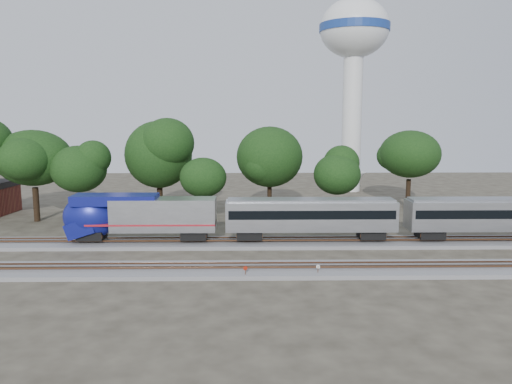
% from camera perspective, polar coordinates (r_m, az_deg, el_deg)
% --- Properties ---
extents(ground, '(160.00, 160.00, 0.00)m').
position_cam_1_polar(ground, '(50.22, -5.74, -7.74)').
color(ground, '#383328').
rests_on(ground, ground).
extents(track_far, '(160.00, 5.00, 0.73)m').
position_cam_1_polar(track_far, '(55.94, -5.23, -5.83)').
color(track_far, slate).
rests_on(track_far, ground).
extents(track_near, '(160.00, 5.00, 0.73)m').
position_cam_1_polar(track_near, '(46.35, -6.16, -8.86)').
color(track_near, slate).
rests_on(track_near, ground).
extents(train, '(97.15, 3.36, 4.95)m').
position_cam_1_polar(train, '(61.46, 25.43, -2.28)').
color(train, silver).
rests_on(train, ground).
extents(switch_stand_red, '(0.36, 0.13, 1.15)m').
position_cam_1_polar(switch_stand_red, '(44.10, -1.23, -9.01)').
color(switch_stand_red, '#512D19').
rests_on(switch_stand_red, ground).
extents(switch_stand_white, '(0.35, 0.07, 1.10)m').
position_cam_1_polar(switch_stand_white, '(45.02, 7.10, -8.75)').
color(switch_stand_white, '#512D19').
rests_on(switch_stand_white, ground).
extents(switch_lever, '(0.54, 0.37, 0.30)m').
position_cam_1_polar(switch_lever, '(44.99, 0.03, -9.43)').
color(switch_lever, '#512D19').
rests_on(switch_lever, ground).
extents(water_tower, '(13.00, 13.00, 36.00)m').
position_cam_1_polar(water_tower, '(98.47, 11.12, 15.69)').
color(water_tower, silver).
rests_on(water_tower, ground).
extents(tree_1, '(8.80, 8.80, 12.41)m').
position_cam_1_polar(tree_1, '(73.52, -24.10, 3.56)').
color(tree_1, black).
rests_on(tree_1, ground).
extents(tree_2, '(7.39, 7.39, 10.42)m').
position_cam_1_polar(tree_2, '(70.37, -19.61, 2.47)').
color(tree_2, black).
rests_on(tree_2, ground).
extents(tree_3, '(8.97, 8.97, 12.65)m').
position_cam_1_polar(tree_3, '(72.52, -11.06, 4.21)').
color(tree_3, black).
rests_on(tree_3, ground).
extents(tree_4, '(6.30, 6.30, 8.88)m').
position_cam_1_polar(tree_4, '(66.25, -6.07, 1.64)').
color(tree_4, black).
rests_on(tree_4, ground).
extents(tree_5, '(8.68, 8.68, 12.24)m').
position_cam_1_polar(tree_5, '(70.63, 1.57, 4.02)').
color(tree_5, black).
rests_on(tree_5, ground).
extents(tree_6, '(6.80, 6.80, 9.58)m').
position_cam_1_polar(tree_6, '(66.00, 9.24, 1.98)').
color(tree_6, black).
rests_on(tree_6, ground).
extents(tree_7, '(8.63, 8.63, 12.16)m').
position_cam_1_polar(tree_7, '(80.54, 17.17, 4.15)').
color(tree_7, black).
rests_on(tree_7, ground).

